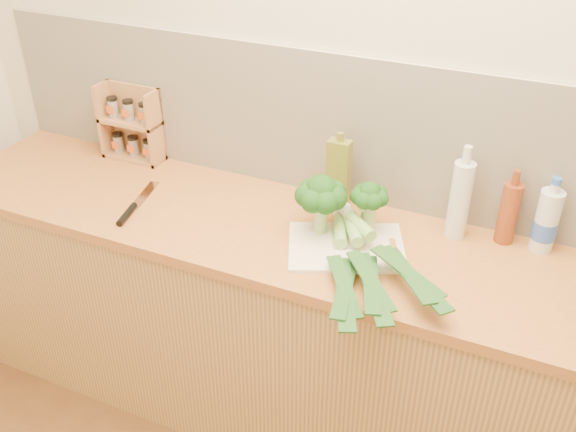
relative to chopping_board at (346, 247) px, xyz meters
name	(u,v)px	position (x,y,z in m)	size (l,w,h in m)	color
room_shell	(384,137)	(0.01, 0.32, 0.26)	(3.50, 3.50, 3.50)	beige
counter	(346,344)	(0.01, 0.03, -0.46)	(3.20, 0.62, 0.90)	tan
chopping_board	(346,247)	(0.00, 0.00, 0.00)	(0.38, 0.28, 0.01)	silver
broccoli_left	(321,195)	(-0.11, 0.05, 0.15)	(0.17, 0.18, 0.21)	#9DC472
broccoli_right	(369,198)	(0.03, 0.11, 0.14)	(0.13, 0.13, 0.19)	#9DC472
leek_front	(341,242)	(-0.01, -0.02, 0.03)	(0.31, 0.67, 0.04)	white
leek_mid	(359,247)	(0.06, -0.05, 0.05)	(0.35, 0.56, 0.04)	white
leek_back	(373,238)	(0.09, -0.01, 0.06)	(0.52, 0.47, 0.04)	white
chefs_knife	(132,209)	(-0.79, -0.10, 0.00)	(0.10, 0.33, 0.02)	silver
spice_rack	(133,127)	(-1.03, 0.27, 0.13)	(0.26, 0.10, 0.31)	#BE7D51
oil_tin	(338,175)	(-0.12, 0.22, 0.13)	(0.08, 0.05, 0.30)	olive
glass_bottle	(460,199)	(0.31, 0.23, 0.14)	(0.07, 0.07, 0.33)	silver
amber_bottle	(509,212)	(0.47, 0.26, 0.11)	(0.06, 0.06, 0.27)	brown
water_bottle	(546,222)	(0.58, 0.26, 0.10)	(0.08, 0.08, 0.25)	silver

